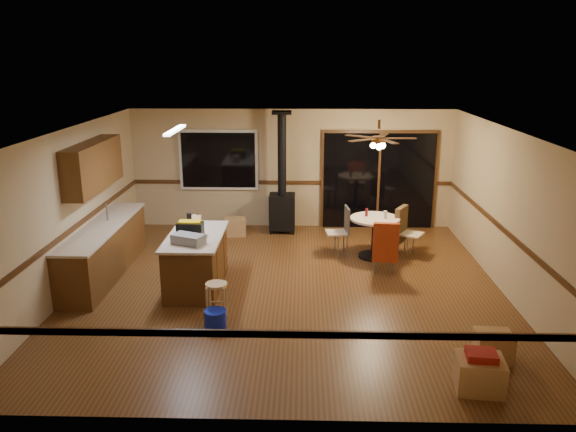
{
  "coord_description": "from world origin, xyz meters",
  "views": [
    {
      "loc": [
        0.24,
        -8.6,
        3.73
      ],
      "look_at": [
        0.0,
        0.3,
        1.15
      ],
      "focal_mm": 35.0,
      "sensor_mm": 36.0,
      "label": 1
    }
  ],
  "objects_px": {
    "chair_near": "(386,242)",
    "box_corner_b": "(493,346)",
    "bar_stool": "(217,301)",
    "box_under_window": "(235,227)",
    "box_corner_a": "(479,374)",
    "chair_right": "(402,225)",
    "kitchen_island": "(196,261)",
    "wood_stove": "(282,199)",
    "toolbox_black": "(190,229)",
    "toolbox_grey": "(188,239)",
    "blue_bucket": "(215,319)",
    "chair_left": "(342,225)",
    "dining_table": "(374,230)"
  },
  "relations": [
    {
      "from": "bar_stool",
      "to": "box_under_window",
      "type": "relative_size",
      "value": 1.23
    },
    {
      "from": "kitchen_island",
      "to": "box_corner_a",
      "type": "height_order",
      "value": "kitchen_island"
    },
    {
      "from": "toolbox_black",
      "to": "chair_left",
      "type": "xyz_separation_m",
      "value": [
        2.57,
        1.67,
        -0.43
      ]
    },
    {
      "from": "bar_stool",
      "to": "box_corner_b",
      "type": "distance_m",
      "value": 3.79
    },
    {
      "from": "dining_table",
      "to": "chair_left",
      "type": "xyz_separation_m",
      "value": [
        -0.6,
        0.11,
        0.06
      ]
    },
    {
      "from": "chair_near",
      "to": "box_corner_a",
      "type": "relative_size",
      "value": 1.33
    },
    {
      "from": "toolbox_black",
      "to": "chair_right",
      "type": "relative_size",
      "value": 0.59
    },
    {
      "from": "wood_stove",
      "to": "toolbox_grey",
      "type": "distance_m",
      "value": 3.73
    },
    {
      "from": "wood_stove",
      "to": "blue_bucket",
      "type": "height_order",
      "value": "wood_stove"
    },
    {
      "from": "kitchen_island",
      "to": "chair_right",
      "type": "height_order",
      "value": "chair_right"
    },
    {
      "from": "kitchen_island",
      "to": "chair_right",
      "type": "relative_size",
      "value": 2.4
    },
    {
      "from": "box_corner_b",
      "to": "kitchen_island",
      "type": "bearing_deg",
      "value": 152.18
    },
    {
      "from": "blue_bucket",
      "to": "box_under_window",
      "type": "distance_m",
      "value": 4.23
    },
    {
      "from": "wood_stove",
      "to": "chair_left",
      "type": "height_order",
      "value": "wood_stove"
    },
    {
      "from": "wood_stove",
      "to": "bar_stool",
      "type": "distance_m",
      "value": 4.33
    },
    {
      "from": "blue_bucket",
      "to": "chair_right",
      "type": "distance_m",
      "value": 4.41
    },
    {
      "from": "wood_stove",
      "to": "box_corner_a",
      "type": "xyz_separation_m",
      "value": [
        2.48,
        -5.93,
        -0.53
      ]
    },
    {
      "from": "chair_near",
      "to": "box_corner_b",
      "type": "distance_m",
      "value": 3.01
    },
    {
      "from": "box_under_window",
      "to": "box_corner_b",
      "type": "xyz_separation_m",
      "value": [
        3.87,
        -4.98,
        -0.0
      ]
    },
    {
      "from": "kitchen_island",
      "to": "chair_left",
      "type": "xyz_separation_m",
      "value": [
        2.5,
        1.62,
        0.14
      ]
    },
    {
      "from": "dining_table",
      "to": "chair_near",
      "type": "bearing_deg",
      "value": -84.63
    },
    {
      "from": "kitchen_island",
      "to": "chair_near",
      "type": "height_order",
      "value": "chair_near"
    },
    {
      "from": "wood_stove",
      "to": "toolbox_black",
      "type": "distance_m",
      "value": 3.4
    },
    {
      "from": "box_under_window",
      "to": "bar_stool",
      "type": "bearing_deg",
      "value": -86.9
    },
    {
      "from": "toolbox_grey",
      "to": "box_under_window",
      "type": "bearing_deg",
      "value": 84.38
    },
    {
      "from": "box_under_window",
      "to": "wood_stove",
      "type": "bearing_deg",
      "value": 14.62
    },
    {
      "from": "chair_right",
      "to": "box_under_window",
      "type": "relative_size",
      "value": 1.52
    },
    {
      "from": "kitchen_island",
      "to": "chair_left",
      "type": "bearing_deg",
      "value": 32.92
    },
    {
      "from": "toolbox_grey",
      "to": "chair_near",
      "type": "distance_m",
      "value": 3.39
    },
    {
      "from": "dining_table",
      "to": "toolbox_black",
      "type": "bearing_deg",
      "value": -153.77
    },
    {
      "from": "chair_right",
      "to": "box_corner_a",
      "type": "distance_m",
      "value": 4.55
    },
    {
      "from": "kitchen_island",
      "to": "toolbox_black",
      "type": "xyz_separation_m",
      "value": [
        -0.06,
        -0.05,
        0.56
      ]
    },
    {
      "from": "wood_stove",
      "to": "box_under_window",
      "type": "relative_size",
      "value": 5.47
    },
    {
      "from": "chair_right",
      "to": "box_under_window",
      "type": "distance_m",
      "value": 3.56
    },
    {
      "from": "wood_stove",
      "to": "blue_bucket",
      "type": "relative_size",
      "value": 8.02
    },
    {
      "from": "wood_stove",
      "to": "dining_table",
      "type": "xyz_separation_m",
      "value": [
        1.8,
        -1.54,
        -0.2
      ]
    },
    {
      "from": "bar_stool",
      "to": "chair_left",
      "type": "xyz_separation_m",
      "value": [
        1.99,
        2.8,
        0.31
      ]
    },
    {
      "from": "box_corner_a",
      "to": "box_under_window",
      "type": "bearing_deg",
      "value": 121.61
    },
    {
      "from": "wood_stove",
      "to": "chair_left",
      "type": "xyz_separation_m",
      "value": [
        1.2,
        -1.43,
        -0.14
      ]
    },
    {
      "from": "wood_stove",
      "to": "bar_stool",
      "type": "bearing_deg",
      "value": -100.59
    },
    {
      "from": "chair_near",
      "to": "box_corner_a",
      "type": "xyz_separation_m",
      "value": [
        0.6,
        -3.5,
        -0.4
      ]
    },
    {
      "from": "chair_near",
      "to": "chair_right",
      "type": "bearing_deg",
      "value": 65.85
    },
    {
      "from": "kitchen_island",
      "to": "dining_table",
      "type": "height_order",
      "value": "kitchen_island"
    },
    {
      "from": "chair_right",
      "to": "wood_stove",
      "type": "bearing_deg",
      "value": 149.11
    },
    {
      "from": "wood_stove",
      "to": "chair_near",
      "type": "bearing_deg",
      "value": -52.2
    },
    {
      "from": "blue_bucket",
      "to": "box_under_window",
      "type": "height_order",
      "value": "box_under_window"
    },
    {
      "from": "chair_near",
      "to": "box_corner_b",
      "type": "height_order",
      "value": "chair_near"
    },
    {
      "from": "toolbox_grey",
      "to": "blue_bucket",
      "type": "relative_size",
      "value": 1.55
    },
    {
      "from": "chair_right",
      "to": "kitchen_island",
      "type": "bearing_deg",
      "value": -155.62
    },
    {
      "from": "toolbox_black",
      "to": "chair_right",
      "type": "height_order",
      "value": "toolbox_black"
    }
  ]
}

